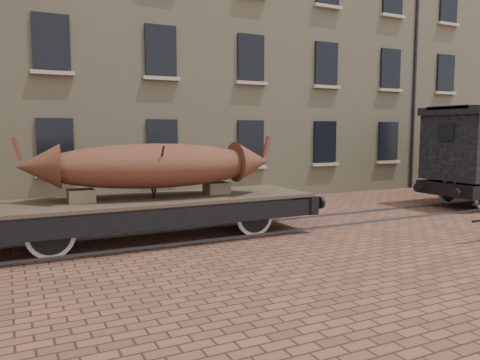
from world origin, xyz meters
name	(u,v)px	position (x,y,z in m)	size (l,w,h in m)	color
ground	(301,224)	(0.00, 0.00, 0.00)	(90.00, 90.00, 0.00)	brown
warehouse_cream	(239,41)	(3.00, 9.99, 7.00)	(40.00, 10.19, 14.00)	tan
rail_track	(301,223)	(0.00, 0.00, 0.03)	(30.00, 1.52, 0.06)	#59595E
flatcar_wagon	(154,206)	(-4.28, 0.00, 0.83)	(8.83, 2.39, 1.33)	brown
iron_boat	(153,166)	(-4.27, 0.00, 1.82)	(6.09, 2.29, 1.48)	brown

